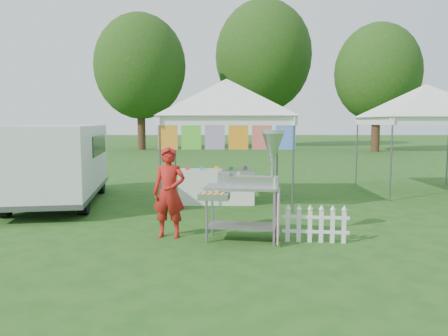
{
  "coord_description": "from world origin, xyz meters",
  "views": [
    {
      "loc": [
        -0.03,
        -7.18,
        1.96
      ],
      "look_at": [
        -0.05,
        0.99,
        1.1
      ],
      "focal_mm": 35.0,
      "sensor_mm": 36.0,
      "label": 1
    }
  ],
  "objects": [
    {
      "name": "picket_fence",
      "position": [
        1.44,
        -0.21,
        0.29
      ],
      "size": [
        1.08,
        0.15,
        0.56
      ],
      "rotation": [
        0.0,
        0.0,
        -0.12
      ],
      "color": "silver",
      "rests_on": "ground"
    },
    {
      "name": "donut_cart",
      "position": [
        0.44,
        -0.11,
        1.08
      ],
      "size": [
        1.42,
        0.88,
        1.83
      ],
      "rotation": [
        0.0,
        0.0,
        -0.16
      ],
      "color": "gray",
      "rests_on": "ground"
    },
    {
      "name": "canopy_right",
      "position": [
        5.5,
        5.0,
        2.99
      ],
      "size": [
        4.24,
        4.24,
        3.45
      ],
      "color": "#59595E",
      "rests_on": "ground"
    },
    {
      "name": "tree_left",
      "position": [
        -6.0,
        24.0,
        5.83
      ],
      "size": [
        6.4,
        6.4,
        9.53
      ],
      "color": "#361E13",
      "rests_on": "ground"
    },
    {
      "name": "tree_right",
      "position": [
        10.0,
        22.0,
        5.18
      ],
      "size": [
        5.6,
        5.6,
        8.42
      ],
      "color": "#361E13",
      "rests_on": "ground"
    },
    {
      "name": "tree_mid",
      "position": [
        3.0,
        28.0,
        7.14
      ],
      "size": [
        7.6,
        7.6,
        11.52
      ],
      "color": "#361E13",
      "rests_on": "ground"
    },
    {
      "name": "display_table",
      "position": [
        -0.24,
        3.28,
        0.41
      ],
      "size": [
        1.8,
        0.7,
        0.82
      ],
      "primitive_type": "cube",
      "color": "white",
      "rests_on": "ground"
    },
    {
      "name": "vendor",
      "position": [
        -0.98,
        0.14,
        0.77
      ],
      "size": [
        0.6,
        0.44,
        1.54
      ],
      "primitive_type": "imported",
      "rotation": [
        0.0,
        0.0,
        -0.13
      ],
      "color": "#A71914",
      "rests_on": "ground"
    },
    {
      "name": "canopy_main",
      "position": [
        0.0,
        3.49,
        2.99
      ],
      "size": [
        4.24,
        4.24,
        3.45
      ],
      "color": "#59595E",
      "rests_on": "ground"
    },
    {
      "name": "ground",
      "position": [
        0.0,
        0.0,
        0.0
      ],
      "size": [
        120.0,
        120.0,
        0.0
      ],
      "primitive_type": "plane",
      "color": "#1E4B15",
      "rests_on": "ground"
    },
    {
      "name": "cargo_van",
      "position": [
        -4.05,
        3.34,
        1.01
      ],
      "size": [
        2.5,
        4.75,
        1.88
      ],
      "rotation": [
        0.0,
        0.0,
        0.16
      ],
      "color": "silver",
      "rests_on": "ground"
    }
  ]
}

